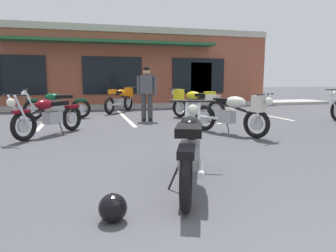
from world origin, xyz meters
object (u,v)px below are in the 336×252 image
at_px(motorcycle_blue_standard, 233,112).
at_px(motorcycle_green_cafe_racer, 57,105).
at_px(helmet_on_pavement, 113,208).
at_px(motorcycle_foreground_classic, 190,148).
at_px(motorcycle_red_sportbike, 49,115).
at_px(motorcycle_black_cruiser, 121,99).
at_px(person_in_black_shirt, 147,90).
at_px(motorcycle_orange_scrambler, 194,103).

relative_size(motorcycle_blue_standard, motorcycle_green_cafe_racer, 0.91).
distance_m(motorcycle_green_cafe_racer, helmet_on_pavement, 7.85).
distance_m(motorcycle_foreground_classic, motorcycle_red_sportbike, 4.44).
relative_size(motorcycle_red_sportbike, helmet_on_pavement, 6.76).
relative_size(motorcycle_black_cruiser, helmet_on_pavement, 6.95).
bearing_deg(motorcycle_blue_standard, helmet_on_pavement, -129.74).
distance_m(motorcycle_red_sportbike, helmet_on_pavement, 4.81).
xyz_separation_m(motorcycle_red_sportbike, person_in_black_shirt, (2.63, 1.83, 0.49)).
height_order(motorcycle_foreground_classic, person_in_black_shirt, person_in_black_shirt).
relative_size(motorcycle_foreground_classic, motorcycle_blue_standard, 1.05).
xyz_separation_m(motorcycle_foreground_classic, helmet_on_pavement, (-0.98, -0.72, -0.33)).
bearing_deg(motorcycle_black_cruiser, person_in_black_shirt, -80.25).
distance_m(motorcycle_orange_scrambler, helmet_on_pavement, 7.36).
relative_size(motorcycle_black_cruiser, motorcycle_orange_scrambler, 0.97).
height_order(motorcycle_green_cafe_racer, person_in_black_shirt, person_in_black_shirt).
bearing_deg(helmet_on_pavement, motorcycle_blue_standard, 50.26).
height_order(person_in_black_shirt, helmet_on_pavement, person_in_black_shirt).
relative_size(motorcycle_foreground_classic, motorcycle_black_cruiser, 1.11).
bearing_deg(motorcycle_blue_standard, person_in_black_shirt, 117.25).
height_order(motorcycle_red_sportbike, motorcycle_orange_scrambler, same).
distance_m(motorcycle_blue_standard, helmet_on_pavement, 4.82).
bearing_deg(motorcycle_red_sportbike, motorcycle_black_cruiser, 65.16).
distance_m(motorcycle_red_sportbike, motorcycle_green_cafe_racer, 3.08).
distance_m(motorcycle_orange_scrambler, person_in_black_shirt, 1.64).
xyz_separation_m(motorcycle_blue_standard, motorcycle_orange_scrambler, (0.12, 2.92, 0.00)).
bearing_deg(person_in_black_shirt, helmet_on_pavement, -103.91).
distance_m(motorcycle_foreground_classic, person_in_black_shirt, 5.86).
bearing_deg(motorcycle_red_sportbike, motorcycle_foreground_classic, -63.35).
xyz_separation_m(motorcycle_blue_standard, motorcycle_green_cafe_racer, (-4.17, 4.07, -0.07)).
bearing_deg(person_in_black_shirt, motorcycle_orange_scrambler, 3.45).
distance_m(motorcycle_foreground_classic, motorcycle_black_cruiser, 8.60).
distance_m(motorcycle_red_sportbike, motorcycle_blue_standard, 4.20).
relative_size(motorcycle_red_sportbike, motorcycle_green_cafe_racer, 0.83).
xyz_separation_m(motorcycle_blue_standard, person_in_black_shirt, (-1.46, 2.83, 0.42)).
xyz_separation_m(motorcycle_red_sportbike, motorcycle_orange_scrambler, (4.21, 1.93, 0.07)).
height_order(motorcycle_foreground_classic, motorcycle_blue_standard, same).
bearing_deg(motorcycle_foreground_classic, motorcycle_green_cafe_racer, 106.44).
xyz_separation_m(motorcycle_red_sportbike, motorcycle_blue_standard, (4.08, -0.99, 0.07)).
bearing_deg(motorcycle_foreground_classic, motorcycle_black_cruiser, 88.98).
bearing_deg(motorcycle_green_cafe_racer, motorcycle_red_sportbike, -88.36).
distance_m(motorcycle_foreground_classic, motorcycle_orange_scrambler, 6.30).
bearing_deg(motorcycle_green_cafe_racer, motorcycle_orange_scrambler, -14.99).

